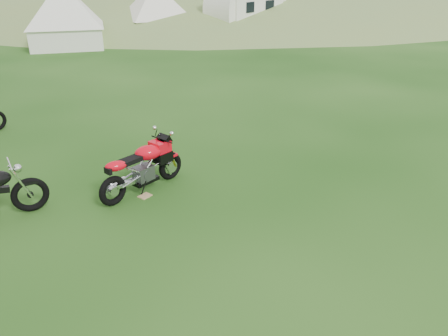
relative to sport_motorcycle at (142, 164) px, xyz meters
name	(u,v)px	position (x,y,z in m)	size (l,w,h in m)	color
ground	(219,236)	(0.62, -2.00, -0.55)	(120.00, 120.00, 0.00)	#133F0D
hillside	(258,2)	(24.62, 38.00, -0.55)	(80.00, 64.00, 8.00)	olive
hedgerow	(258,2)	(24.62, 38.00, -0.55)	(36.00, 1.20, 8.60)	black
sport_motorcycle	(142,164)	(0.00, 0.00, 0.00)	(1.83, 0.46, 1.10)	red
plywood_board	(145,196)	(-0.05, -0.22, -0.54)	(0.23, 0.18, 0.02)	tan
tent_left	(65,17)	(1.13, 16.94, 0.92)	(3.40, 3.40, 2.94)	white
tent_mid	(155,10)	(6.42, 18.72, 0.86)	(3.26, 3.26, 2.83)	white
tent_right	(229,14)	(10.24, 16.80, 0.66)	(2.78, 2.78, 2.41)	silver
caravan	(246,13)	(11.36, 16.71, 0.68)	(5.26, 2.35, 2.46)	white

